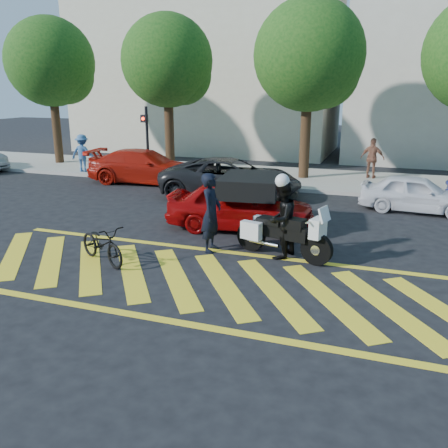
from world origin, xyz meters
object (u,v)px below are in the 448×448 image
(bicycle, at_px, (102,244))
(red_convertible, at_px, (241,205))
(officer_bike, at_px, (211,213))
(police_motorcycle, at_px, (281,233))
(parked_mid_left, at_px, (231,178))
(parked_mid_right, at_px, (416,194))
(officer_moto, at_px, (281,220))
(parked_left, at_px, (145,166))

(bicycle, bearing_deg, red_convertible, -4.15)
(officer_bike, xyz_separation_m, police_motorcycle, (1.76, 0.13, -0.38))
(parked_mid_left, height_order, parked_mid_right, parked_mid_left)
(officer_bike, xyz_separation_m, parked_mid_right, (4.98, 5.92, -0.38))
(officer_bike, relative_size, red_convertible, 0.47)
(officer_bike, xyz_separation_m, parked_mid_left, (-1.49, 5.92, -0.26))
(police_motorcycle, height_order, officer_moto, officer_moto)
(police_motorcycle, height_order, parked_mid_right, parked_mid_right)
(bicycle, relative_size, parked_left, 0.36)
(bicycle, xyz_separation_m, parked_mid_right, (7.10, 7.56, 0.15))
(police_motorcycle, relative_size, red_convertible, 0.59)
(officer_moto, relative_size, parked_left, 0.39)
(officer_moto, distance_m, parked_left, 10.48)
(officer_bike, distance_m, police_motorcycle, 1.80)
(bicycle, bearing_deg, parked_mid_right, -16.11)
(police_motorcycle, relative_size, parked_mid_left, 0.48)
(officer_moto, bearing_deg, bicycle, -49.87)
(police_motorcycle, xyz_separation_m, parked_mid_right, (3.22, 5.79, 0.00))
(bicycle, height_order, parked_mid_left, parked_mid_left)
(officer_bike, bearing_deg, parked_mid_left, 10.87)
(police_motorcycle, bearing_deg, officer_bike, -160.05)
(red_convertible, xyz_separation_m, parked_mid_right, (4.86, 3.87, -0.11))
(bicycle, relative_size, parked_mid_right, 0.49)
(parked_left, bearing_deg, officer_bike, -147.56)
(bicycle, distance_m, parked_mid_right, 10.37)
(officer_bike, distance_m, red_convertible, 2.07)
(bicycle, bearing_deg, parked_left, 49.81)
(officer_moto, xyz_separation_m, red_convertible, (-1.62, 1.93, -0.23))
(officer_bike, relative_size, officer_moto, 1.05)
(police_motorcycle, bearing_deg, red_convertible, 146.21)
(officer_moto, xyz_separation_m, parked_left, (-7.61, 7.20, -0.23))
(parked_left, height_order, parked_mid_right, parked_left)
(red_convertible, bearing_deg, officer_moto, -146.59)
(parked_left, bearing_deg, bicycle, -163.57)
(officer_moto, bearing_deg, parked_mid_right, 166.45)
(bicycle, relative_size, officer_moto, 0.93)
(parked_mid_right, bearing_deg, police_motorcycle, 155.50)
(police_motorcycle, xyz_separation_m, parked_left, (-7.63, 7.19, 0.10))
(parked_left, bearing_deg, parked_mid_left, -114.01)
(parked_left, relative_size, parked_mid_right, 1.37)
(officer_bike, height_order, parked_mid_left, officer_bike)
(police_motorcycle, distance_m, parked_left, 10.48)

